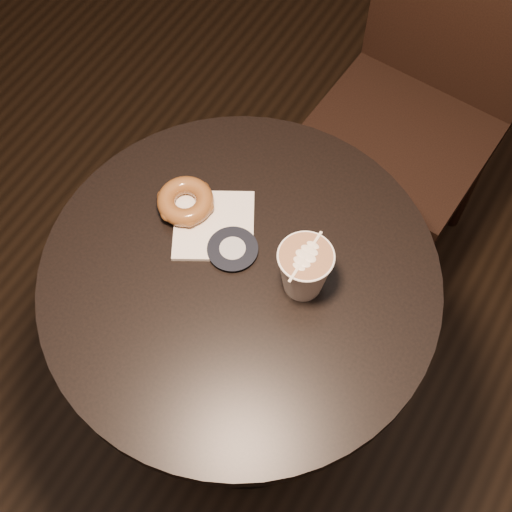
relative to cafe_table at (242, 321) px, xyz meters
name	(u,v)px	position (x,y,z in m)	size (l,w,h in m)	color
cafe_table	(242,321)	(0.00, 0.00, 0.00)	(0.70, 0.70, 0.75)	black
chair	(428,78)	(0.06, 0.73, 0.04)	(0.44, 0.44, 1.05)	black
pastry_bag	(214,225)	(-0.09, 0.06, 0.20)	(0.14, 0.14, 0.01)	white
doughnut	(185,201)	(-0.15, 0.07, 0.22)	(0.10, 0.10, 0.03)	brown
latte_cup	(304,271)	(0.10, 0.04, 0.25)	(0.09, 0.09, 0.10)	white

